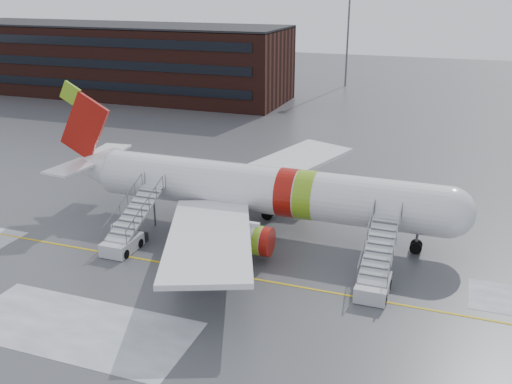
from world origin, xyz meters
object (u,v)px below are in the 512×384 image
at_px(airstair_fwd, 375,274).
at_px(airstair_aft, 127,234).
at_px(airliner, 253,189).
at_px(pushback_tug, 127,234).

xyz_separation_m(airstair_fwd, airstair_aft, (-18.72, 0.00, 0.00)).
bearing_deg(airliner, airstair_fwd, -30.97).
height_order(airstair_aft, pushback_tug, airstair_aft).
relative_size(airliner, airstair_aft, 4.55).
xyz_separation_m(airliner, airstair_aft, (-7.83, -6.54, -2.35)).
distance_m(airliner, pushback_tug, 10.51).
distance_m(airstair_aft, pushback_tug, 1.05).
height_order(airliner, airstair_fwd, airliner).
bearing_deg(airliner, pushback_tug, -145.60).
height_order(airstair_fwd, airstair_aft, same).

